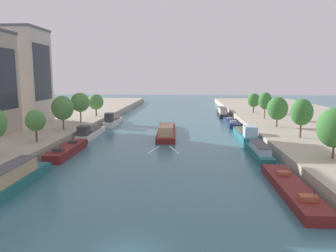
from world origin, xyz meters
TOP-DOWN VIEW (x-y plane):
  - quay_left at (-35.81, 55.00)m, footprint 36.00×170.00m
  - quay_right at (35.81, 55.00)m, footprint 36.00×170.00m
  - barge_midriver at (-0.32, 47.19)m, footprint 4.69×22.52m
  - wake_behind_barge at (0.14, 33.10)m, footprint 5.59×6.01m
  - moored_boat_left_near at (-15.28, 13.26)m, footprint 2.64×13.52m
  - moored_boat_left_upstream at (-15.34, 29.31)m, footprint 2.82×13.63m
  - moored_boat_left_far at (-16.06, 43.97)m, footprint 2.68×14.73m
  - moored_boat_left_end at (-15.35, 61.17)m, footprint 2.55×13.17m
  - moored_boat_right_second at (15.40, 13.34)m, footprint 2.98×16.79m
  - moored_boat_right_upstream at (15.34, 29.00)m, footprint 2.20×12.57m
  - moored_boat_right_midway at (16.04, 44.16)m, footprint 3.27×15.22m
  - moored_boat_right_downstream at (15.63, 63.47)m, footprint 2.78×15.68m
  - moored_boat_right_gap_after at (15.28, 81.21)m, footprint 3.00×15.68m
  - tree_left_third at (-20.88, 30.26)m, footprint 3.27×3.27m
  - tree_left_midway at (-21.14, 42.63)m, footprint 4.41×4.41m
  - tree_left_past_mid at (-21.11, 53.33)m, footprint 4.38×4.38m
  - tree_left_distant at (-20.86, 65.39)m, footprint 4.14×4.14m
  - tree_right_by_lamp at (23.32, 21.82)m, footprint 4.59×4.59m
  - tree_right_past_mid at (24.10, 36.47)m, footprint 3.83×3.83m
  - tree_right_far at (23.36, 48.82)m, footprint 4.33×4.33m
  - tree_right_second at (23.88, 62.12)m, footprint 3.33×3.33m
  - tree_right_nearest at (23.89, 76.14)m, footprint 3.67×3.67m
  - building_left_far_end at (-35.42, 52.57)m, footprint 12.44×11.28m

SIDE VIEW (x-z plane):
  - wake_behind_barge at x=0.14m, z-range 0.00..0.03m
  - moored_boat_right_second at x=15.40m, z-range -0.53..1.66m
  - moored_boat_right_downstream at x=15.63m, z-range -0.53..1.72m
  - moored_boat_left_upstream at x=-15.34m, z-range -0.52..1.89m
  - barge_midriver at x=-0.32m, z-range -0.59..2.33m
  - quay_left at x=-35.81m, z-range 0.00..1.80m
  - quay_right at x=35.81m, z-range 0.00..1.80m
  - moored_boat_left_far at x=-16.06m, z-range -0.60..2.43m
  - moored_boat_right_upstream at x=15.34m, z-range -0.19..2.12m
  - moored_boat_right_midway at x=16.04m, z-range -0.64..2.61m
  - moored_boat_left_end at x=-15.35m, z-range -0.74..2.83m
  - moored_boat_right_gap_after at x=15.28m, z-range -0.23..2.57m
  - moored_boat_left_near at x=-15.28m, z-range -0.24..2.69m
  - tree_left_third at x=-20.88m, z-range 2.66..7.98m
  - tree_right_nearest at x=23.89m, z-range 2.63..8.42m
  - tree_left_distant at x=-20.86m, z-range 2.65..8.65m
  - tree_right_far at x=23.36m, z-range 2.54..8.95m
  - tree_right_by_lamp at x=23.32m, z-range 2.54..9.33m
  - tree_left_midway at x=-21.14m, z-range 2.78..9.63m
  - tree_right_past_mid at x=24.10m, z-range 2.89..9.79m
  - tree_right_second at x=23.88m, z-range 3.00..9.76m
  - tree_left_past_mid at x=-21.11m, z-range 3.02..9.95m
  - building_left_far_end at x=-35.42m, z-range 1.81..23.55m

